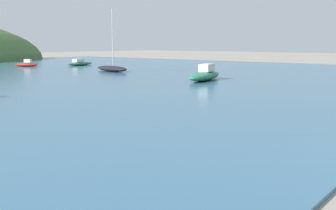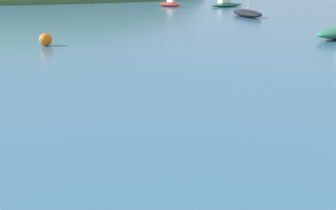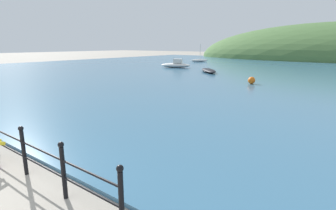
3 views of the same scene
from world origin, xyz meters
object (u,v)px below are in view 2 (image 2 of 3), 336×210
boat_white_sailboat (247,13)px  boat_twin_mast (169,4)px  mooring_buoy (46,40)px  boat_far_right (226,4)px

boat_white_sailboat → boat_twin_mast: boat_white_sailboat is taller
mooring_buoy → boat_far_right: bearing=43.0°
boat_white_sailboat → mooring_buoy: bearing=-151.7°
boat_twin_mast → boat_far_right: bearing=-26.4°
boat_far_right → boat_twin_mast: 5.88m
boat_far_right → mooring_buoy: (-20.09, -18.71, 0.02)m
boat_twin_mast → mooring_buoy: 25.97m
boat_white_sailboat → boat_twin_mast: (-0.97, 12.80, -0.01)m
boat_twin_mast → mooring_buoy: size_ratio=5.06×
boat_twin_mast → mooring_buoy: boat_twin_mast is taller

